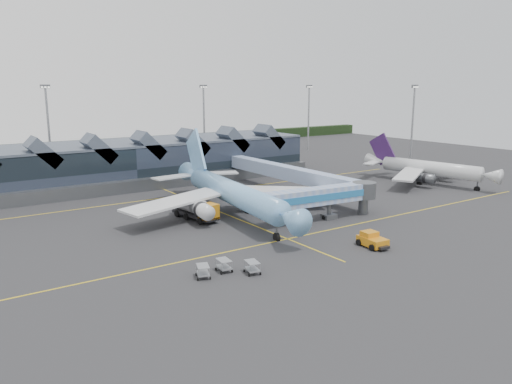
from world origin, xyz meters
TOP-DOWN VIEW (x-y plane):
  - ground at (0.00, 0.00)m, footprint 260.00×260.00m
  - taxi_stripes at (0.00, 10.00)m, footprint 120.00×60.00m
  - tree_line_far at (0.00, 110.00)m, footprint 260.00×4.00m
  - terminal at (-5.07, 47.35)m, footprint 90.00×22.25m
  - light_masts at (21.00, 62.80)m, footprint 132.40×42.56m
  - main_airliner at (0.31, 8.64)m, footprint 38.37×44.44m
  - regional_jet at (53.12, 8.22)m, footprint 29.43×32.46m
  - jet_bridge at (11.76, -2.93)m, footprint 24.00×5.58m
  - fuel_truck at (-6.02, 10.04)m, footprint 4.27×10.93m
  - pushback_tug at (7.58, -17.50)m, footprint 3.27×4.83m
  - baggage_carts at (-14.66, -14.95)m, footprint 7.50×4.84m

SIDE VIEW (x-z plane):
  - ground at x=0.00m, z-range 0.00..0.00m
  - taxi_stripes at x=0.00m, z-range 0.00..0.01m
  - baggage_carts at x=-14.66m, z-range 0.09..1.59m
  - pushback_tug at x=7.58m, z-range -0.10..1.95m
  - tree_line_far at x=0.00m, z-range 0.00..4.00m
  - fuel_truck at x=-6.02m, z-range 0.22..3.85m
  - regional_jet at x=53.12m, z-range -2.04..9.12m
  - jet_bridge at x=11.76m, z-range 1.17..6.90m
  - main_airliner at x=0.31m, z-range -2.94..11.33m
  - terminal at x=-5.07m, z-range -1.38..11.14m
  - light_masts at x=21.00m, z-range 1.26..23.71m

